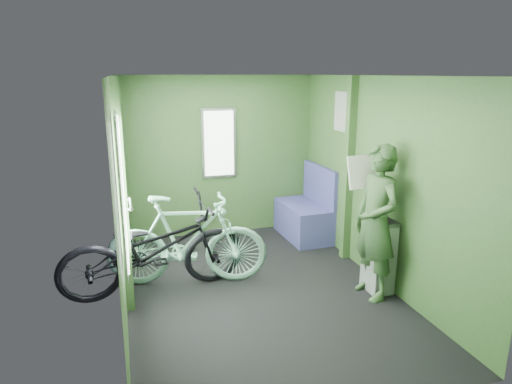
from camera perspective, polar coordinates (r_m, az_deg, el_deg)
room at (r=4.70m, az=-0.22°, el=3.75°), size 4.00×4.02×2.31m
bicycle_black at (r=5.20m, az=-12.28°, el=-12.30°), size 2.08×1.08×1.15m
bicycle_mint at (r=5.33m, az=-8.44°, el=-11.38°), size 1.87×0.96×1.12m
passenger at (r=4.90m, az=14.76°, el=-3.70°), size 0.45×0.69×1.64m
waste_box at (r=5.17m, az=15.10°, el=-7.66°), size 0.24×0.33×0.81m
bench_seat at (r=6.66m, az=6.20°, el=-3.06°), size 0.59×1.01×1.04m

